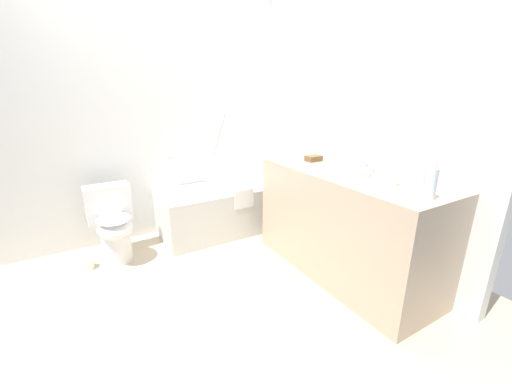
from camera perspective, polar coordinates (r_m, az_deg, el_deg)
The scene contains 15 objects.
ground_plane at distance 2.75m, azimuth -8.89°, elevation -15.89°, with size 3.80×3.80×0.00m, color #C1AD8E.
wall_back_tiled at distance 3.48m, azimuth -17.87°, elevation 13.44°, with size 3.20×0.10×2.59m, color silver.
wall_right_mirror at distance 3.11m, azimuth 16.11°, elevation 13.14°, with size 0.10×2.78×2.59m, color silver.
bathtub at distance 3.56m, azimuth -5.06°, elevation -2.60°, with size 1.48×0.65×1.26m.
toilet at distance 3.19m, azimuth -24.38°, elevation -5.30°, with size 0.39×0.50×0.70m.
vanity_counter at distance 2.76m, azimuth 15.74°, elevation -5.63°, with size 0.63×1.60×0.90m, color tan.
sink_basin at distance 2.56m, azimuth 16.51°, elevation 3.68°, with size 0.30×0.30×0.05m, color white.
sink_faucet at distance 2.69m, azimuth 19.18°, elevation 4.17°, with size 0.10×0.15×0.07m.
water_bottle_0 at distance 2.70m, azimuth 13.95°, elevation 6.32°, with size 0.06×0.06×0.22m.
water_bottle_1 at distance 2.15m, azimuth 29.06°, elevation 1.41°, with size 0.07×0.07×0.21m.
water_bottle_2 at distance 2.22m, azimuth 27.63°, elevation 1.76°, with size 0.06×0.06×0.18m.
drinking_glass_0 at distance 3.11m, azimuth 8.02°, elevation 7.06°, with size 0.07×0.07×0.09m, color white.
drinking_glass_1 at distance 2.36m, azimuth 23.51°, elevation 2.10°, with size 0.07×0.07×0.08m, color white.
amenity_basket at distance 2.96m, azimuth 10.35°, elevation 6.00°, with size 0.14×0.10×0.05m, color brown.
toilet_paper_roll at distance 3.24m, azimuth -28.22°, elevation -11.31°, with size 0.11×0.11×0.10m, color white.
Camera 1 is at (-0.79, -2.14, 1.53)m, focal length 22.16 mm.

